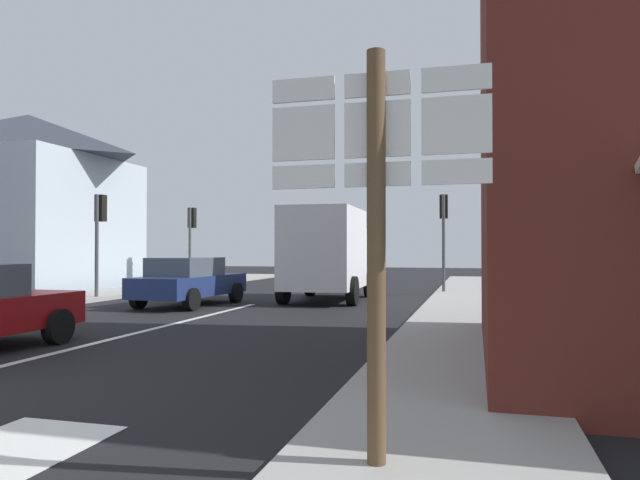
{
  "coord_description": "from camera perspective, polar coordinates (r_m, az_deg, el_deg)",
  "views": [
    {
      "loc": [
        6.72,
        -4.82,
        1.72
      ],
      "look_at": [
        3.17,
        8.29,
        1.94
      ],
      "focal_mm": 32.5,
      "sensor_mm": 36.0,
      "label": 1
    }
  ],
  "objects": [
    {
      "name": "clapboard_house_left",
      "position": [
        28.09,
        -26.79,
        3.47
      ],
      "size": [
        7.51,
        8.56,
        7.56
      ],
      "color": "silver",
      "rests_on": "ground"
    },
    {
      "name": "traffic_light_near_left",
      "position": [
        20.85,
        -20.88,
        1.66
      ],
      "size": [
        0.3,
        0.49,
        3.56
      ],
      "color": "#47474C",
      "rests_on": "ground"
    },
    {
      "name": "delivery_truck",
      "position": [
        19.34,
        0.77,
        -1.13
      ],
      "size": [
        2.61,
        5.06,
        3.05
      ],
      "color": "silver",
      "rests_on": "ground"
    },
    {
      "name": "ground_plane",
      "position": [
        16.36,
        -9.28,
        -6.94
      ],
      "size": [
        80.0,
        80.0,
        0.0
      ],
      "primitive_type": "plane",
      "color": "black"
    },
    {
      "name": "lane_centre_stripe",
      "position": [
        12.85,
        -16.75,
        -8.54
      ],
      "size": [
        0.16,
        12.0,
        0.01
      ],
      "primitive_type": "cube",
      "color": "silver",
      "rests_on": "ground"
    },
    {
      "name": "traffic_light_far_left",
      "position": [
        26.39,
        -12.54,
        1.11
      ],
      "size": [
        0.3,
        0.49,
        3.58
      ],
      "color": "#47474C",
      "rests_on": "ground"
    },
    {
      "name": "route_sign_post",
      "position": [
        4.34,
        5.6,
        2.86
      ],
      "size": [
        1.66,
        0.14,
        3.2
      ],
      "color": "brown",
      "rests_on": "ground"
    },
    {
      "name": "traffic_light_far_right",
      "position": [
        22.42,
        12.08,
        1.88
      ],
      "size": [
        0.3,
        0.49,
        3.79
      ],
      "color": "#47474C",
      "rests_on": "ground"
    },
    {
      "name": "sidewalk_right",
      "position": [
        12.93,
        13.81,
        -8.22
      ],
      "size": [
        2.37,
        44.0,
        0.14
      ],
      "primitive_type": "cube",
      "color": "#9E9B96",
      "rests_on": "ground"
    },
    {
      "name": "sedan_far",
      "position": [
        18.12,
        -12.78,
        -3.93
      ],
      "size": [
        2.17,
        4.3,
        1.47
      ],
      "color": "navy",
      "rests_on": "ground"
    }
  ]
}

